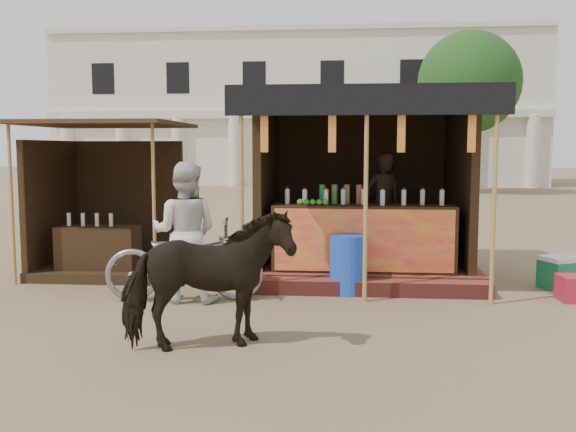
# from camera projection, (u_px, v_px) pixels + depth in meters

# --- Properties ---
(ground) EXTENTS (120.00, 120.00, 0.00)m
(ground) POSITION_uv_depth(u_px,v_px,m) (275.00, 334.00, 6.86)
(ground) COLOR #846B4C
(ground) RESTS_ON ground
(main_stall) EXTENTS (3.60, 3.61, 2.78)m
(main_stall) POSITION_uv_depth(u_px,v_px,m) (363.00, 209.00, 9.99)
(main_stall) COLOR maroon
(main_stall) RESTS_ON ground
(secondary_stall) EXTENTS (2.40, 2.40, 2.38)m
(secondary_stall) POSITION_uv_depth(u_px,v_px,m) (100.00, 219.00, 10.26)
(secondary_stall) COLOR #342113
(secondary_stall) RESTS_ON ground
(cow) EXTENTS (1.80, 1.26, 1.38)m
(cow) POSITION_uv_depth(u_px,v_px,m) (207.00, 280.00, 6.26)
(cow) COLOR black
(cow) RESTS_ON ground
(motorbike) EXTENTS (2.12, 0.99, 1.07)m
(motorbike) POSITION_uv_depth(u_px,v_px,m) (184.00, 260.00, 8.31)
(motorbike) COLOR gray
(motorbike) RESTS_ON ground
(bystander) EXTENTS (0.89, 0.70, 1.80)m
(bystander) POSITION_uv_depth(u_px,v_px,m) (185.00, 232.00, 8.24)
(bystander) COLOR silver
(bystander) RESTS_ON ground
(blue_barrel) EXTENTS (0.63, 0.63, 0.80)m
(blue_barrel) POSITION_uv_depth(u_px,v_px,m) (348.00, 264.00, 8.73)
(blue_barrel) COLOR blue
(blue_barrel) RESTS_ON ground
(red_crate) EXTENTS (0.37, 0.43, 0.33)m
(red_crate) POSITION_uv_depth(u_px,v_px,m) (573.00, 288.00, 8.33)
(red_crate) COLOR #AA1C30
(red_crate) RESTS_ON ground
(cooler) EXTENTS (0.76, 0.67, 0.46)m
(cooler) POSITION_uv_depth(u_px,v_px,m) (564.00, 272.00, 9.07)
(cooler) COLOR #1C7F50
(cooler) RESTS_ON ground
(background_building) EXTENTS (26.00, 7.45, 8.18)m
(background_building) POSITION_uv_depth(u_px,v_px,m) (298.00, 113.00, 36.27)
(background_building) COLOR silver
(background_building) RESTS_ON ground
(tree) EXTENTS (4.50, 4.40, 7.00)m
(tree) POSITION_uv_depth(u_px,v_px,m) (464.00, 87.00, 27.78)
(tree) COLOR #382314
(tree) RESTS_ON ground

